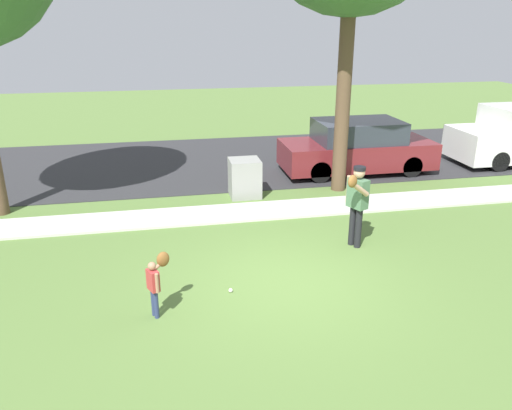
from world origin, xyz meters
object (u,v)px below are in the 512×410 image
at_px(person_adult, 357,198).
at_px(person_child, 156,278).
at_px(parked_suv_maroon, 357,148).
at_px(baseball, 231,290).
at_px(utility_cabinet, 245,178).

height_order(person_adult, person_child, person_adult).
height_order(person_child, parked_suv_maroon, parked_suv_maroon).
xyz_separation_m(person_child, baseball, (1.26, 0.45, -0.63)).
bearing_deg(utility_cabinet, parked_suv_maroon, 22.32).
bearing_deg(parked_suv_maroon, person_adult, -112.10).
xyz_separation_m(baseball, parked_suv_maroon, (4.98, 6.63, 0.75)).
bearing_deg(person_adult, parked_suv_maroon, -137.00).
bearing_deg(person_child, person_adult, -0.70).
height_order(person_adult, utility_cabinet, person_adult).
xyz_separation_m(person_adult, person_child, (-4.13, -1.85, -0.43)).
bearing_deg(person_child, parked_suv_maroon, 23.68).
height_order(person_child, utility_cabinet, person_child).
distance_m(person_child, utility_cabinet, 6.01).
bearing_deg(person_child, baseball, -5.13).
distance_m(person_adult, parked_suv_maroon, 5.65).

